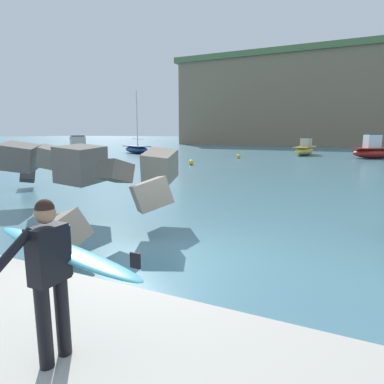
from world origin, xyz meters
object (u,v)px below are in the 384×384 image
at_px(boat_near_right, 305,149).
at_px(boat_near_left, 137,149).
at_px(mooring_buoy_inner, 238,156).
at_px(surfer_with_board, 55,265).
at_px(station_building_central, 325,59).
at_px(boat_near_centre, 76,152).
at_px(boat_mid_centre, 374,151).
at_px(mooring_buoy_outer, 191,162).

bearing_deg(boat_near_right, boat_near_left, -164.39).
distance_m(boat_near_right, mooring_buoy_inner, 10.11).
distance_m(surfer_with_board, station_building_central, 99.00).
xyz_separation_m(boat_near_centre, station_building_central, (16.44, 74.10, 20.97)).
bearing_deg(mooring_buoy_inner, station_building_central, 87.89).
height_order(boat_near_left, boat_mid_centre, boat_near_left).
height_order(boat_mid_centre, mooring_buoy_inner, boat_mid_centre).
height_order(surfer_with_board, boat_near_left, boat_near_left).
height_order(boat_mid_centre, mooring_buoy_outer, boat_mid_centre).
distance_m(boat_near_left, boat_near_right, 21.03).
distance_m(boat_near_left, boat_near_centre, 11.40).
distance_m(boat_mid_centre, station_building_central, 63.90).
distance_m(boat_near_left, station_building_central, 68.37).
xyz_separation_m(surfer_with_board, boat_near_right, (-2.37, 39.65, -0.59)).
bearing_deg(station_building_central, surfer_with_board, -86.74).
relative_size(surfer_with_board, boat_near_left, 0.27).
distance_m(boat_mid_centre, mooring_buoy_outer, 20.30).
relative_size(boat_mid_centre, mooring_buoy_inner, 11.11).
distance_m(mooring_buoy_inner, station_building_central, 68.97).
xyz_separation_m(boat_near_left, station_building_central, (17.11, 62.72, 21.15)).
height_order(surfer_with_board, boat_mid_centre, boat_mid_centre).
relative_size(boat_near_left, boat_mid_centre, 1.59).
distance_m(boat_near_right, station_building_central, 60.89).
height_order(mooring_buoy_inner, mooring_buoy_outer, same).
bearing_deg(boat_near_centre, surfer_with_board, -45.85).
bearing_deg(boat_near_centre, boat_mid_centre, 28.65).
height_order(boat_near_centre, mooring_buoy_inner, boat_near_centre).
relative_size(boat_mid_centre, station_building_central, 0.66).
relative_size(boat_near_left, boat_near_right, 1.38).
bearing_deg(mooring_buoy_outer, boat_near_centre, 179.57).
height_order(boat_near_right, boat_mid_centre, boat_mid_centre).
xyz_separation_m(surfer_with_board, boat_near_left, (-22.62, 33.99, -0.73)).
relative_size(surfer_with_board, boat_mid_centre, 0.43).
distance_m(surfer_with_board, boat_near_left, 40.84).
bearing_deg(boat_near_right, station_building_central, 93.15).
bearing_deg(surfer_with_board, boat_near_left, 123.64).
bearing_deg(boat_mid_centre, surfer_with_board, -97.32).
xyz_separation_m(surfer_with_board, boat_near_centre, (-21.95, 22.61, -0.56)).
bearing_deg(station_building_central, boat_near_centre, -102.51).
bearing_deg(station_building_central, mooring_buoy_inner, -92.11).
bearing_deg(boat_near_left, station_building_central, 74.74).
bearing_deg(boat_mid_centre, mooring_buoy_inner, -154.73).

